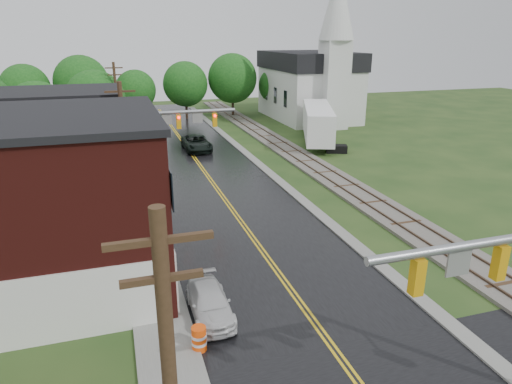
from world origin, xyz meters
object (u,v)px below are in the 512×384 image
pickup_white (210,303)px  tree_left_e (97,101)px  church (312,78)px  tree_left_c (40,115)px  utility_pole_c (117,104)px  construction_barrel (199,339)px  suv_dark (197,143)px  semi_trailer (318,122)px  utility_pole_b (126,151)px  traffic_signal_far (169,129)px  brick_building (4,208)px

pickup_white → tree_left_e: bearing=97.7°
church → tree_left_c: church is taller
utility_pole_c → construction_barrel: bearing=-87.2°
tree_left_e → suv_dark: size_ratio=1.43×
tree_left_e → construction_barrel: size_ratio=7.96×
tree_left_e → semi_trailer: bearing=-15.1°
church → suv_dark: church is taller
utility_pole_b → tree_left_c: (-7.05, 17.90, -0.21)m
traffic_signal_far → tree_left_c: (-10.38, 12.90, -0.46)m
brick_building → pickup_white: 10.37m
brick_building → pickup_white: size_ratio=3.49×
brick_building → church: 50.58m
brick_building → suv_dark: brick_building is taller
brick_building → construction_barrel: bearing=-43.9°
utility_pole_b → church: bearing=49.8°
pickup_white → semi_trailer: bearing=58.0°
traffic_signal_far → utility_pole_c: utility_pole_c is taller
pickup_white → utility_pole_b: bearing=102.8°
brick_building → utility_pole_b: 9.03m
church → utility_pole_b: bearing=-130.2°
pickup_white → construction_barrel: bearing=-111.6°
suv_dark → semi_trailer: 13.84m
traffic_signal_far → utility_pole_b: size_ratio=0.82×
church → tree_left_c: bearing=-157.8°
church → suv_dark: bearing=-144.4°
brick_building → suv_dark: 28.52m
construction_barrel → utility_pole_c: bearing=92.8°
tree_left_e → traffic_signal_far: bearing=-74.1°
construction_barrel → semi_trailer: bearing=58.4°
suv_dark → semi_trailer: semi_trailer is taller
tree_left_c → suv_dark: (14.65, 0.12, -3.72)m
church → semi_trailer: 15.56m
tree_left_e → semi_trailer: (23.39, -6.32, -2.41)m
pickup_white → church: bearing=61.3°
utility_pole_c → suv_dark: bearing=-27.7°
church → traffic_signal_far: (-23.47, -26.74, -0.86)m
suv_dark → traffic_signal_far: bearing=-108.7°
brick_building → tree_left_c: brick_building is taller
semi_trailer → construction_barrel: 37.36m
utility_pole_c → construction_barrel: size_ratio=8.78×
church → tree_left_e: (-28.85, -7.84, -1.02)m
tree_left_c → pickup_white: bearing=-72.0°
traffic_signal_far → brick_building: bearing=-126.9°
church → tree_left_c: (-33.85, -13.84, -1.32)m
tree_left_c → tree_left_e: (5.00, 6.00, 0.30)m
suv_dark → church: bearing=35.0°
semi_trailer → church: bearing=68.9°
pickup_white → semi_trailer: semi_trailer is taller
traffic_signal_far → tree_left_c: tree_left_c is taller
tree_left_c → pickup_white: (9.73, -29.90, -3.92)m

